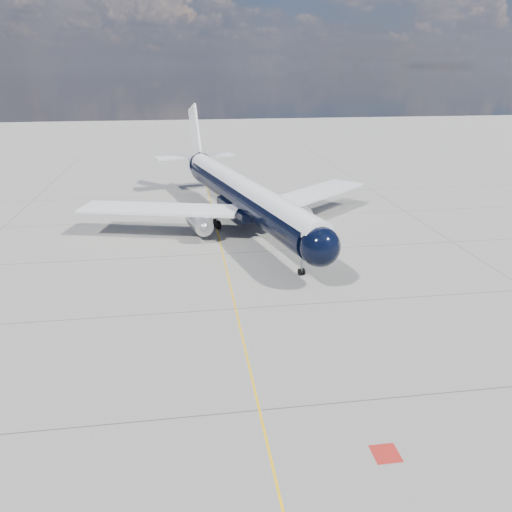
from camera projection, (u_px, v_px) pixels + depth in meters
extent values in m
plane|color=gray|center=(220.00, 240.00, 65.53)|extent=(320.00, 320.00, 0.00)
cube|color=#F4B00C|center=(223.00, 254.00, 60.90)|extent=(0.16, 160.00, 0.01)
cube|color=maroon|center=(386.00, 454.00, 29.45)|extent=(1.60, 1.60, 0.01)
cylinder|color=black|center=(244.00, 197.00, 68.69)|extent=(13.59, 41.32, 4.15)
sphere|color=black|center=(320.00, 247.00, 49.72)|extent=(4.99, 4.99, 4.15)
cone|color=black|center=(195.00, 161.00, 90.75)|extent=(5.80, 8.39, 4.15)
cylinder|color=white|center=(244.00, 189.00, 68.32)|extent=(13.21, 43.24, 3.24)
cube|color=black|center=(321.00, 242.00, 49.32)|extent=(2.85, 1.88, 0.60)
cube|color=white|center=(159.00, 209.00, 66.53)|extent=(21.66, 10.59, 0.35)
cube|color=white|center=(312.00, 194.00, 74.40)|extent=(19.35, 17.94, 0.35)
cube|color=black|center=(244.00, 207.00, 69.24)|extent=(6.98, 11.68, 1.09)
cylinder|color=#B3B3BA|center=(199.00, 222.00, 65.16)|extent=(3.54, 5.45, 2.45)
cylinder|color=#B3B3BA|center=(297.00, 211.00, 70.03)|extent=(3.54, 5.45, 2.45)
sphere|color=gray|center=(204.00, 227.00, 63.16)|extent=(1.45, 1.45, 1.20)
sphere|color=gray|center=(304.00, 216.00, 68.04)|extent=(1.45, 1.45, 1.20)
cube|color=white|center=(198.00, 216.00, 65.05)|extent=(1.04, 3.45, 1.20)
cube|color=white|center=(296.00, 205.00, 69.93)|extent=(1.04, 3.45, 1.20)
cube|color=white|center=(195.00, 130.00, 88.29)|extent=(1.93, 6.82, 9.31)
cube|color=white|center=(195.00, 156.00, 90.44)|extent=(14.61, 6.67, 0.24)
cylinder|color=gray|center=(302.00, 263.00, 54.19)|extent=(0.24, 0.24, 2.29)
cylinder|color=black|center=(300.00, 272.00, 54.46)|extent=(0.37, 0.79, 0.76)
cylinder|color=black|center=(303.00, 271.00, 54.61)|extent=(0.37, 0.79, 0.76)
cylinder|color=gray|center=(217.00, 218.00, 70.02)|extent=(0.34, 0.34, 2.07)
cylinder|color=gray|center=(263.00, 213.00, 72.42)|extent=(0.34, 0.34, 2.07)
cylinder|color=black|center=(218.00, 225.00, 69.81)|extent=(0.75, 1.28, 1.20)
cylinder|color=black|center=(216.00, 223.00, 70.86)|extent=(0.75, 1.28, 1.20)
cylinder|color=black|center=(264.00, 220.00, 72.21)|extent=(0.75, 1.28, 1.20)
cylinder|color=black|center=(261.00, 218.00, 73.26)|extent=(0.75, 1.28, 1.20)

